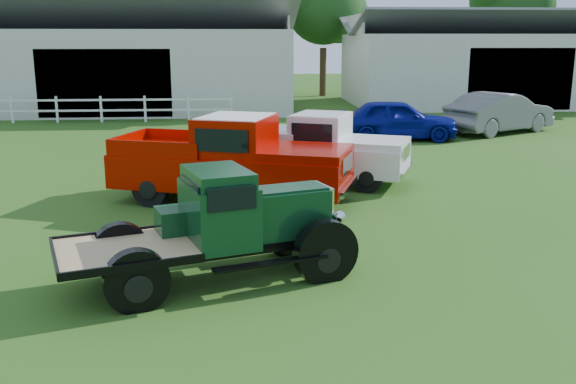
{
  "coord_description": "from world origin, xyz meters",
  "views": [
    {
      "loc": [
        -0.68,
        -10.21,
        3.81
      ],
      "look_at": [
        0.2,
        1.2,
        1.05
      ],
      "focal_mm": 40.0,
      "sensor_mm": 36.0,
      "label": 1
    }
  ],
  "objects_px": {
    "white_pickup": "(317,149)",
    "misc_car_grey": "(500,113)",
    "red_pickup": "(232,159)",
    "vintage_flatbed": "(214,226)",
    "misc_car_blue": "(397,119)"
  },
  "relations": [
    {
      "from": "red_pickup",
      "to": "white_pickup",
      "type": "xyz_separation_m",
      "value": [
        2.26,
        2.0,
        -0.13
      ]
    },
    {
      "from": "white_pickup",
      "to": "misc_car_blue",
      "type": "xyz_separation_m",
      "value": [
        3.95,
        7.14,
        -0.14
      ]
    },
    {
      "from": "vintage_flatbed",
      "to": "white_pickup",
      "type": "relative_size",
      "value": 0.93
    },
    {
      "from": "misc_car_blue",
      "to": "misc_car_grey",
      "type": "bearing_deg",
      "value": -66.09
    },
    {
      "from": "vintage_flatbed",
      "to": "misc_car_grey",
      "type": "relative_size",
      "value": 0.92
    },
    {
      "from": "white_pickup",
      "to": "misc_car_blue",
      "type": "distance_m",
      "value": 8.16
    },
    {
      "from": "white_pickup",
      "to": "misc_car_grey",
      "type": "height_order",
      "value": "white_pickup"
    },
    {
      "from": "vintage_flatbed",
      "to": "misc_car_grey",
      "type": "height_order",
      "value": "vintage_flatbed"
    },
    {
      "from": "vintage_flatbed",
      "to": "red_pickup",
      "type": "height_order",
      "value": "red_pickup"
    },
    {
      "from": "misc_car_grey",
      "to": "vintage_flatbed",
      "type": "bearing_deg",
      "value": 114.99
    },
    {
      "from": "red_pickup",
      "to": "misc_car_grey",
      "type": "distance_m",
      "value": 15.14
    },
    {
      "from": "vintage_flatbed",
      "to": "misc_car_blue",
      "type": "relative_size",
      "value": 1.01
    },
    {
      "from": "white_pickup",
      "to": "misc_car_grey",
      "type": "relative_size",
      "value": 0.99
    },
    {
      "from": "vintage_flatbed",
      "to": "red_pickup",
      "type": "bearing_deg",
      "value": 68.43
    },
    {
      "from": "vintage_flatbed",
      "to": "misc_car_blue",
      "type": "distance_m",
      "value": 15.61
    }
  ]
}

